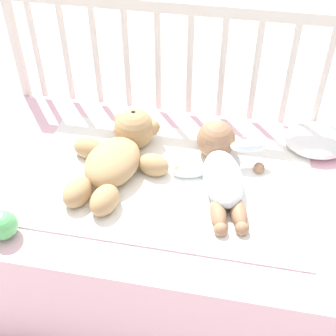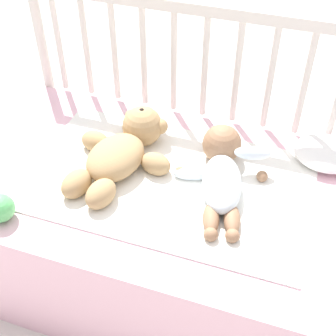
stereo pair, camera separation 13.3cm
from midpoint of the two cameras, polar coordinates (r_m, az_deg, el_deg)
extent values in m
plane|color=silver|center=(1.70, -2.31, -12.67)|extent=(12.00, 12.00, 0.00)
cube|color=#EDB7C6|center=(1.53, -2.53, -7.94)|extent=(1.24, 0.71, 0.44)
cylinder|color=beige|center=(1.86, -18.64, 8.00)|extent=(0.04, 0.04, 0.83)
cube|color=beige|center=(1.47, 0.19, 18.88)|extent=(1.21, 0.03, 0.04)
cylinder|color=beige|center=(1.73, -17.96, 13.34)|extent=(0.02, 0.02, 0.36)
cylinder|color=beige|center=(1.68, -14.64, 13.23)|extent=(0.02, 0.02, 0.36)
cylinder|color=beige|center=(1.64, -11.14, 13.07)|extent=(0.02, 0.02, 0.36)
cylinder|color=beige|center=(1.61, -7.50, 12.85)|extent=(0.02, 0.02, 0.36)
cylinder|color=beige|center=(1.58, -3.71, 12.58)|extent=(0.02, 0.02, 0.36)
cylinder|color=beige|center=(1.56, 0.18, 12.23)|extent=(0.02, 0.02, 0.36)
cylinder|color=beige|center=(1.54, 4.14, 11.83)|extent=(0.02, 0.02, 0.36)
cylinder|color=beige|center=(1.54, 8.15, 11.36)|extent=(0.02, 0.02, 0.36)
cylinder|color=beige|center=(1.54, 12.16, 10.84)|extent=(0.02, 0.02, 0.36)
cylinder|color=beige|center=(1.55, 16.13, 10.26)|extent=(0.02, 0.02, 0.36)
cube|color=white|center=(1.38, -2.92, -1.68)|extent=(0.83, 0.50, 0.01)
ellipsoid|color=tan|center=(1.39, -9.50, 0.59)|extent=(0.19, 0.23, 0.10)
sphere|color=tan|center=(1.48, -6.73, 4.70)|extent=(0.13, 0.13, 0.13)
sphere|color=tan|center=(1.46, -6.84, 5.80)|extent=(0.05, 0.05, 0.05)
sphere|color=black|center=(1.44, -6.91, 6.52)|extent=(0.02, 0.02, 0.02)
sphere|color=tan|center=(1.51, -8.10, 5.69)|extent=(0.05, 0.05, 0.05)
sphere|color=tan|center=(1.47, -4.57, 4.87)|extent=(0.05, 0.05, 0.05)
ellipsoid|color=tan|center=(1.47, -12.27, 2.30)|extent=(0.11, 0.08, 0.07)
ellipsoid|color=tan|center=(1.38, -4.53, 0.24)|extent=(0.11, 0.08, 0.07)
ellipsoid|color=tan|center=(1.33, -13.82, -3.02)|extent=(0.09, 0.12, 0.07)
ellipsoid|color=tan|center=(1.29, -10.69, -4.01)|extent=(0.09, 0.12, 0.07)
ellipsoid|color=white|center=(1.33, 3.85, -1.36)|extent=(0.16, 0.25, 0.09)
sphere|color=#936B4C|center=(1.43, 3.23, 3.38)|extent=(0.12, 0.12, 0.12)
ellipsoid|color=white|center=(1.38, -0.06, -0.57)|extent=(0.11, 0.07, 0.04)
ellipsoid|color=white|center=(1.39, 7.07, 2.57)|extent=(0.11, 0.07, 0.04)
sphere|color=#936B4C|center=(1.38, -1.41, -0.47)|extent=(0.03, 0.03, 0.03)
sphere|color=#936B4C|center=(1.41, 8.40, -0.10)|extent=(0.03, 0.03, 0.03)
ellipsoid|color=#936B4C|center=(1.26, 3.11, -5.73)|extent=(0.07, 0.11, 0.04)
ellipsoid|color=#936B4C|center=(1.27, 5.63, -5.61)|extent=(0.07, 0.11, 0.04)
sphere|color=#936B4C|center=(1.23, 3.35, -7.65)|extent=(0.04, 0.04, 0.04)
sphere|color=#936B4C|center=(1.23, 5.94, -7.52)|extent=(0.04, 0.04, 0.04)
sphere|color=#59BF66|center=(1.30, -22.32, -6.58)|extent=(0.08, 0.08, 0.08)
ellipsoid|color=white|center=(1.53, 15.21, 3.19)|extent=(0.20, 0.18, 0.06)
camera|label=1|loc=(0.07, -92.87, -2.59)|focal=50.00mm
camera|label=2|loc=(0.07, 87.13, 2.59)|focal=50.00mm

